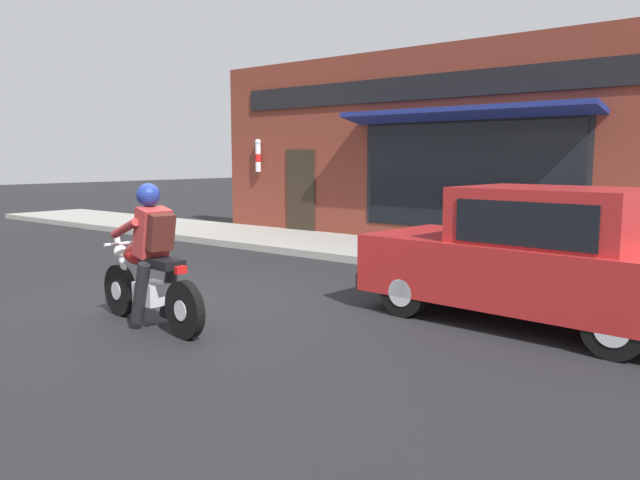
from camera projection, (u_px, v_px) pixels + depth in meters
ground_plane at (199, 305)px, 8.09m from camera, size 80.00×80.00×0.00m
sidewalk_curb at (290, 241)px, 13.90m from camera, size 2.60×22.00×0.14m
storefront_building at (415, 148)px, 13.40m from camera, size 1.25×10.94×4.20m
motorcycle_with_rider at (150, 268)px, 6.97m from camera, size 0.61×2.02×1.62m
car_hatchback at (534, 258)px, 7.09m from camera, size 1.86×3.87×1.57m
trash_bin at (464, 229)px, 11.16m from camera, size 0.56×0.56×0.98m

